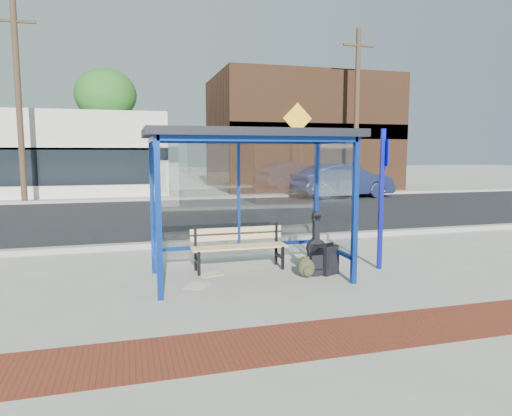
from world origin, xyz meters
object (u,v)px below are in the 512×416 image
object	(u,v)px
bench	(238,244)
suitcase	(329,260)
backpack	(307,268)
parked_car	(343,181)
fire_hydrant	(370,186)
guitar_bag	(316,254)

from	to	relation	value
bench	suitcase	xyz separation A→B (m)	(1.39, -0.76, -0.20)
backpack	parked_car	xyz separation A→B (m)	(6.76, 12.27, 0.61)
bench	backpack	world-z (taller)	bench
bench	fire_hydrant	size ratio (longest dim) A/B	2.42
bench	fire_hydrant	bearing A→B (deg)	51.96
backpack	parked_car	world-z (taller)	parked_car
parked_car	fire_hydrant	size ratio (longest dim) A/B	6.79
guitar_bag	fire_hydrant	bearing A→B (deg)	55.87
bench	parked_car	distance (m)	13.81
bench	parked_car	world-z (taller)	parked_car
guitar_bag	backpack	world-z (taller)	guitar_bag
suitcase	parked_car	xyz separation A→B (m)	(6.33, 12.20, 0.53)
bench	guitar_bag	size ratio (longest dim) A/B	1.63
guitar_bag	suitcase	distance (m)	0.28
guitar_bag	fire_hydrant	xyz separation A→B (m)	(9.12, 14.21, -0.00)
backpack	guitar_bag	bearing A→B (deg)	20.29
bench	fire_hydrant	distance (m)	16.90
guitar_bag	suitcase	world-z (taller)	guitar_bag
guitar_bag	suitcase	bearing A→B (deg)	5.07
bench	suitcase	distance (m)	1.60
suitcase	fire_hydrant	world-z (taller)	fire_hydrant
backpack	fire_hydrant	distance (m)	17.02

